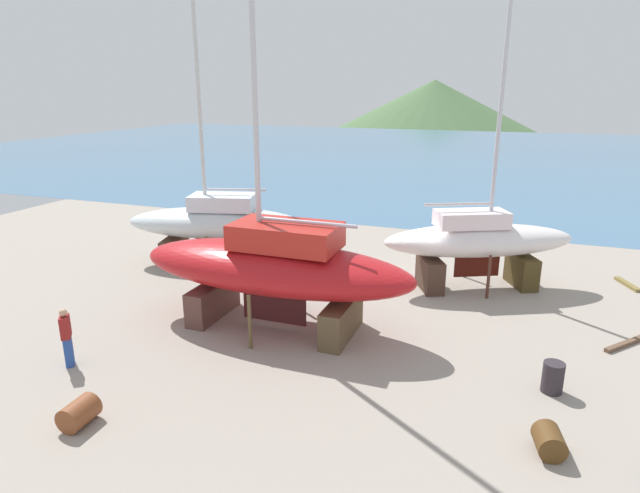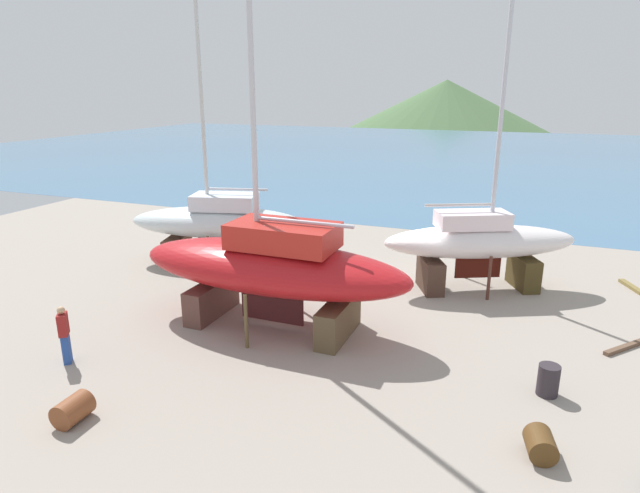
% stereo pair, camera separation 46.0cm
% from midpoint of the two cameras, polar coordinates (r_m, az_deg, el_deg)
% --- Properties ---
extents(ground_plane, '(53.28, 53.28, 0.00)m').
position_cam_midpoint_polar(ground_plane, '(17.85, 6.47, -8.98)').
color(ground_plane, gray).
extents(sea_water, '(134.77, 74.75, 0.01)m').
position_cam_midpoint_polar(sea_water, '(66.93, 17.14, 9.27)').
color(sea_water, teal).
rests_on(sea_water, ground).
extents(headland_hill, '(82.12, 82.12, 20.23)m').
position_cam_midpoint_polar(headland_hill, '(180.46, 11.91, 13.80)').
color(headland_hill, '#4C6C42').
rests_on(headland_hill, ground).
extents(sailboat_small_center, '(9.39, 3.61, 16.67)m').
position_cam_midpoint_polar(sailboat_small_center, '(17.44, -5.63, -2.11)').
color(sailboat_small_center, brown).
rests_on(sailboat_small_center, ground).
extents(sailboat_far_slipway, '(7.72, 5.24, 11.81)m').
position_cam_midpoint_polar(sailboat_far_slipway, '(21.70, 15.91, 0.54)').
color(sailboat_far_slipway, '#45381A').
rests_on(sailboat_far_slipway, ground).
extents(sailboat_mid_port, '(8.23, 4.63, 13.85)m').
position_cam_midpoint_polar(sailboat_mid_port, '(24.40, -11.57, 2.52)').
color(sailboat_mid_port, brown).
rests_on(sailboat_mid_port, ground).
extents(worker, '(0.46, 0.50, 1.75)m').
position_cam_midpoint_polar(worker, '(17.04, -26.09, -8.60)').
color(worker, '#274896').
rests_on(worker, ground).
extents(barrel_tipped_left, '(0.87, 1.03, 0.58)m').
position_cam_midpoint_polar(barrel_tipped_left, '(30.04, -13.61, 1.89)').
color(barrel_tipped_left, brown).
rests_on(barrel_tipped_left, ground).
extents(barrel_rust_far, '(0.77, 0.77, 0.83)m').
position_cam_midpoint_polar(barrel_rust_far, '(15.50, 22.75, -12.73)').
color(barrel_rust_far, '#2F282E').
rests_on(barrel_rust_far, ground).
extents(barrel_tipped_right, '(0.66, 0.88, 0.63)m').
position_cam_midpoint_polar(barrel_tipped_right, '(14.44, -25.14, -15.76)').
color(barrel_tipped_right, brown).
rests_on(barrel_tipped_right, ground).
extents(barrel_blue_faded, '(0.75, 0.86, 0.61)m').
position_cam_midpoint_polar(barrel_blue_faded, '(13.22, 22.25, -18.65)').
color(barrel_blue_faded, '#513417').
rests_on(barrel_blue_faded, ground).
extents(timber_plank_near, '(0.78, 1.49, 0.13)m').
position_cam_midpoint_polar(timber_plank_near, '(24.79, 29.46, -3.52)').
color(timber_plank_near, olive).
rests_on(timber_plank_near, ground).
extents(timber_plank_far, '(1.85, 2.14, 0.12)m').
position_cam_midpoint_polar(timber_plank_far, '(19.48, 29.75, -8.74)').
color(timber_plank_far, brown).
rests_on(timber_plank_far, ground).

